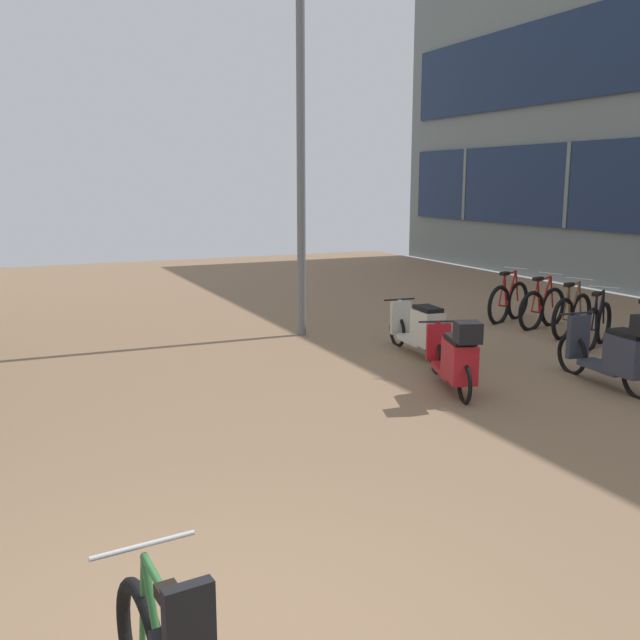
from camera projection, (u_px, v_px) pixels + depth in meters
ground at (442, 610)px, 4.35m from camera, size 21.00×40.00×0.13m
bicycle_rack_04 at (598, 325)px, 11.17m from camera, size 1.18×0.67×0.95m
bicycle_rack_05 at (572, 315)px, 11.91m from camera, size 1.29×0.57×0.99m
bicycle_rack_06 at (542, 308)px, 12.59m from camera, size 1.33×0.49×0.99m
bicycle_rack_07 at (508, 302)px, 13.19m from camera, size 1.34×0.60×1.01m
scooter_near at (420, 329)px, 10.49m from camera, size 0.52×1.70×0.81m
scooter_mid at (617, 353)px, 8.81m from camera, size 0.52×1.79×1.04m
scooter_far at (456, 357)px, 8.68m from camera, size 0.87×1.74×1.00m
lamp_post at (301, 121)px, 11.37m from camera, size 0.20×0.52×6.35m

